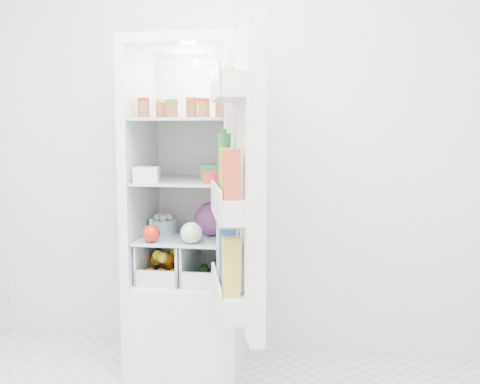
% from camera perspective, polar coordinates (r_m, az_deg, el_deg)
% --- Properties ---
extents(room_walls, '(3.02, 3.02, 2.61)m').
position_cam_1_polar(room_walls, '(1.75, -9.20, 15.31)').
color(room_walls, silver).
rests_on(room_walls, ground).
extents(refrigerator, '(0.60, 0.60, 1.80)m').
position_cam_1_polar(refrigerator, '(3.05, -5.16, -5.89)').
color(refrigerator, silver).
rests_on(refrigerator, ground).
extents(shelf_low, '(0.49, 0.53, 0.01)m').
position_cam_1_polar(shelf_low, '(2.98, -5.46, -4.74)').
color(shelf_low, '#ACBAC9').
rests_on(shelf_low, refrigerator).
extents(shelf_mid, '(0.49, 0.53, 0.02)m').
position_cam_1_polar(shelf_mid, '(2.93, -5.53, 1.21)').
color(shelf_mid, '#ACBAC9').
rests_on(shelf_mid, refrigerator).
extents(shelf_top, '(0.49, 0.53, 0.02)m').
position_cam_1_polar(shelf_top, '(2.92, -5.60, 7.67)').
color(shelf_top, '#ACBAC9').
rests_on(shelf_top, refrigerator).
extents(crisper_left, '(0.23, 0.46, 0.22)m').
position_cam_1_polar(crisper_left, '(3.04, -7.69, -7.06)').
color(crisper_left, silver).
rests_on(crisper_left, refrigerator).
extents(crisper_right, '(0.23, 0.46, 0.22)m').
position_cam_1_polar(crisper_right, '(2.98, -3.13, -7.28)').
color(crisper_right, silver).
rests_on(crisper_right, refrigerator).
extents(condiment_jars, '(0.46, 0.32, 0.08)m').
position_cam_1_polar(condiment_jars, '(2.85, -6.48, 8.69)').
color(condiment_jars, '#B21919').
rests_on(condiment_jars, shelf_top).
extents(squeeze_bottle, '(0.07, 0.07, 0.20)m').
position_cam_1_polar(squeeze_bottle, '(2.96, -2.35, 9.73)').
color(squeeze_bottle, white).
rests_on(squeeze_bottle, shelf_top).
extents(tub_white, '(0.14, 0.14, 0.08)m').
position_cam_1_polar(tub_white, '(2.79, -9.93, 1.84)').
color(tub_white, silver).
rests_on(tub_white, shelf_mid).
extents(tin_red, '(0.09, 0.09, 0.06)m').
position_cam_1_polar(tin_red, '(2.68, -3.07, 1.51)').
color(tin_red, red).
rests_on(tin_red, shelf_mid).
extents(tub_green, '(0.10, 0.14, 0.08)m').
position_cam_1_polar(tub_green, '(2.96, -3.03, 2.19)').
color(tub_green, '#3D8747').
rests_on(tub_green, shelf_mid).
extents(red_cabbage, '(0.19, 0.19, 0.19)m').
position_cam_1_polar(red_cabbage, '(2.94, -3.02, -2.89)').
color(red_cabbage, '#582060').
rests_on(red_cabbage, shelf_low).
extents(bell_pepper, '(0.09, 0.09, 0.09)m').
position_cam_1_polar(bell_pepper, '(2.80, -9.44, -4.40)').
color(bell_pepper, red).
rests_on(bell_pepper, shelf_low).
extents(mushroom_bowl, '(0.20, 0.20, 0.07)m').
position_cam_1_polar(mushroom_bowl, '(3.07, -8.19, -3.59)').
color(mushroom_bowl, '#88BACC').
rests_on(mushroom_bowl, shelf_low).
extents(salad_bag, '(0.11, 0.11, 0.11)m').
position_cam_1_polar(salad_bag, '(2.75, -5.22, -4.36)').
color(salad_bag, '#BCDFA7').
rests_on(salad_bag, shelf_low).
extents(citrus_pile, '(0.20, 0.31, 0.16)m').
position_cam_1_polar(citrus_pile, '(3.03, -7.78, -7.62)').
color(citrus_pile, orange).
rests_on(citrus_pile, refrigerator).
extents(veg_pile, '(0.16, 0.30, 0.10)m').
position_cam_1_polar(veg_pile, '(2.99, -3.04, -8.17)').
color(veg_pile, '#214D19').
rests_on(veg_pile, refrigerator).
extents(fridge_door, '(0.31, 0.59, 1.30)m').
position_cam_1_polar(fridge_door, '(2.30, 0.17, 0.81)').
color(fridge_door, silver).
rests_on(fridge_door, refrigerator).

